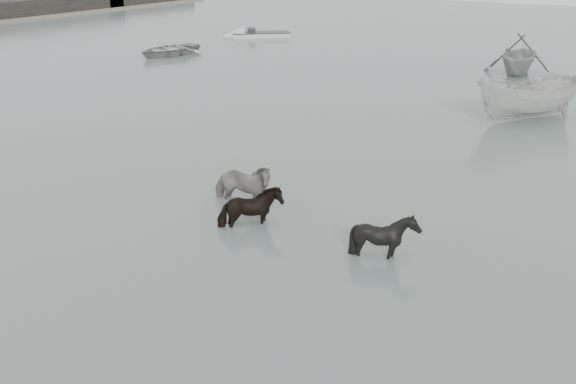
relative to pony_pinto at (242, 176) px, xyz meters
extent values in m
plane|color=#4F5E57|center=(2.41, -1.02, -0.82)|extent=(140.00, 140.00, 0.00)
imported|color=black|center=(0.00, 0.00, 0.00)|extent=(2.08, 1.25, 1.64)
imported|color=black|center=(1.19, -1.22, -0.10)|extent=(1.55, 1.70, 1.44)
imported|color=black|center=(4.90, -0.93, -0.09)|extent=(1.68, 1.61, 1.46)
imported|color=#A7A7A3|center=(-19.53, 18.16, -0.35)|extent=(3.80, 4.94, 0.95)
imported|color=#979997|center=(1.72, 24.07, 0.39)|extent=(4.51, 5.06, 2.43)
imported|color=beige|center=(4.57, 14.11, 0.17)|extent=(4.62, 5.28, 1.99)
cube|color=black|center=(-47.59, 26.98, 0.13)|extent=(4.50, 24.00, 1.50)
camera|label=1|loc=(10.41, -13.77, 6.28)|focal=40.00mm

